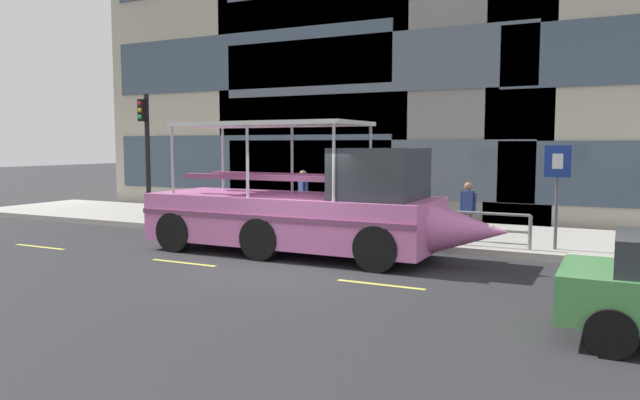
% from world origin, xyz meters
% --- Properties ---
extents(ground_plane, '(120.00, 120.00, 0.00)m').
position_xyz_m(ground_plane, '(0.00, 0.00, 0.00)').
color(ground_plane, '#2B2B2D').
extents(sidewalk, '(32.00, 4.80, 0.18)m').
position_xyz_m(sidewalk, '(0.00, 5.60, 0.09)').
color(sidewalk, '#A8A59E').
rests_on(sidewalk, ground_plane).
extents(curb_edge, '(32.00, 0.18, 0.18)m').
position_xyz_m(curb_edge, '(0.00, 3.11, 0.09)').
color(curb_edge, '#B2ADA3').
rests_on(curb_edge, ground_plane).
extents(lane_centreline, '(25.80, 0.12, 0.01)m').
position_xyz_m(lane_centreline, '(-0.00, -0.81, 0.00)').
color(lane_centreline, '#DBD64C').
rests_on(lane_centreline, ground_plane).
extents(curb_guardrail, '(11.79, 0.09, 0.86)m').
position_xyz_m(curb_guardrail, '(-1.27, 3.45, 0.76)').
color(curb_guardrail, gray).
rests_on(curb_guardrail, sidewalk).
extents(traffic_light_pole, '(0.24, 0.46, 4.19)m').
position_xyz_m(traffic_light_pole, '(-7.73, 3.84, 2.72)').
color(traffic_light_pole, black).
rests_on(traffic_light_pole, sidewalk).
extents(parking_sign, '(0.60, 0.12, 2.50)m').
position_xyz_m(parking_sign, '(5.12, 3.79, 1.88)').
color(parking_sign, '#4C4F54').
rests_on(parking_sign, sidewalk).
extents(duck_tour_boat, '(9.05, 2.51, 3.25)m').
position_xyz_m(duck_tour_boat, '(-0.26, 1.35, 1.10)').
color(duck_tour_boat, pink).
rests_on(duck_tour_boat, ground_plane).
extents(pedestrian_near_bow, '(0.44, 0.21, 1.54)m').
position_xyz_m(pedestrian_near_bow, '(2.93, 4.17, 1.11)').
color(pedestrian_near_bow, '#47423D').
rests_on(pedestrian_near_bow, sidewalk).
extents(pedestrian_mid_left, '(0.39, 0.30, 1.57)m').
position_xyz_m(pedestrian_mid_left, '(-0.19, 4.81, 1.13)').
color(pedestrian_mid_left, '#1E2338').
rests_on(pedestrian_mid_left, sidewalk).
extents(pedestrian_mid_right, '(0.41, 0.35, 1.74)m').
position_xyz_m(pedestrian_mid_right, '(-2.20, 4.61, 1.23)').
color(pedestrian_mid_right, '#1E2338').
rests_on(pedestrian_mid_right, sidewalk).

